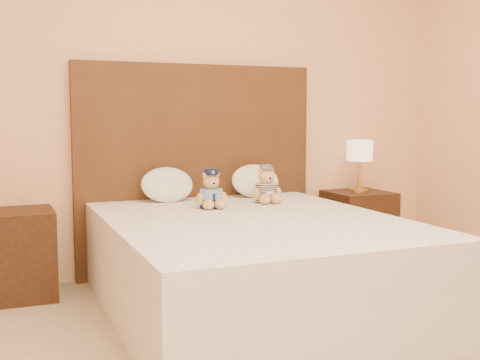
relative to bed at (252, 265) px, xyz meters
name	(u,v)px	position (x,y,z in m)	size (l,w,h in m)	color
bed	(252,265)	(0.00, 0.00, 0.00)	(1.60, 2.00, 0.55)	white
headboard	(197,169)	(0.00, 1.01, 0.47)	(1.75, 0.08, 1.50)	#4A2C16
nightstand_left	(17,254)	(-1.25, 0.80, 0.00)	(0.45, 0.45, 0.55)	#391F12
nightstand_right	(358,227)	(1.25, 0.80, 0.00)	(0.45, 0.45, 0.55)	#391F12
lamp	(360,153)	(1.25, 0.80, 0.57)	(0.20, 0.20, 0.40)	gold
teddy_police	(211,189)	(-0.09, 0.44, 0.40)	(0.21, 0.20, 0.24)	tan
teddy_prisoner	(266,185)	(0.33, 0.52, 0.40)	(0.22, 0.21, 0.24)	tan
pillow_left	(167,183)	(-0.27, 0.83, 0.40)	(0.36, 0.23, 0.26)	white
pillow_right	(255,179)	(0.38, 0.83, 0.40)	(0.36, 0.23, 0.26)	white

